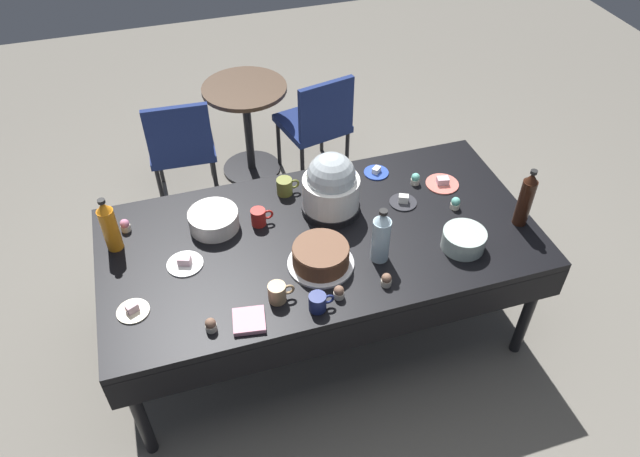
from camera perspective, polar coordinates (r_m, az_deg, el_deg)
ground at (r=3.58m, az=-0.00°, el=-9.43°), size 9.00×9.00×0.00m
potluck_table at (r=3.06m, az=-0.00°, el=-1.53°), size 2.20×1.10×0.75m
frosted_layer_cake at (r=2.84m, az=0.07°, el=-2.66°), size 0.32×0.32×0.11m
slow_cooker at (r=3.07m, az=1.06°, el=4.02°), size 0.31×0.31×0.35m
glass_salad_bowl at (r=3.01m, az=13.54°, el=-1.04°), size 0.21×0.21×0.10m
ceramic_snack_bowl at (r=3.09m, az=-10.11°, el=0.82°), size 0.25×0.25×0.10m
dessert_plate_cobalt at (r=3.43m, az=5.39°, el=5.39°), size 0.14×0.14×0.04m
dessert_plate_cream at (r=2.80m, az=-17.42°, el=-7.45°), size 0.15×0.15×0.05m
dessert_plate_coral at (r=3.40m, az=11.58°, el=4.28°), size 0.18×0.18×0.05m
dessert_plate_charcoal at (r=3.24m, az=7.94°, el=2.60°), size 0.15×0.15×0.05m
dessert_plate_white at (r=2.95m, az=-12.77°, el=-3.17°), size 0.18×0.18×0.05m
cupcake_berry at (r=2.72m, az=1.82°, el=-6.10°), size 0.05×0.05×0.07m
cupcake_rose at (r=3.24m, az=12.79°, el=2.37°), size 0.05×0.05×0.07m
cupcake_cocoa at (r=2.78m, az=6.35°, el=-4.89°), size 0.05×0.05×0.07m
cupcake_mint at (r=2.64m, az=-10.38°, el=-9.03°), size 0.05×0.05×0.07m
cupcake_vanilla at (r=3.36m, az=9.09°, el=4.69°), size 0.05×0.05×0.07m
cupcake_lemon at (r=3.19m, az=-18.10°, el=0.29°), size 0.05×0.05×0.07m
soda_bottle_orange_juice at (r=3.04m, az=-19.46°, el=0.24°), size 0.08×0.08×0.31m
soda_bottle_cola at (r=3.17m, az=19.03°, el=2.67°), size 0.07×0.07×0.34m
soda_bottle_water at (r=2.83m, az=5.85°, el=-0.78°), size 0.09×0.09×0.30m
coffee_mug_tan at (r=2.70m, az=-4.05°, el=-6.12°), size 0.12×0.08×0.09m
coffee_mug_olive at (r=3.25m, az=-3.35°, el=4.04°), size 0.13×0.09×0.09m
coffee_mug_red at (r=3.07m, az=-5.83°, el=1.10°), size 0.12×0.08×0.09m
coffee_mug_navy at (r=2.67m, az=-0.18°, el=-7.04°), size 0.12×0.08×0.08m
paper_napkin_stack at (r=2.66m, az=-6.78°, el=-8.71°), size 0.16×0.16×0.02m
maroon_chair_left at (r=4.21m, az=-13.11°, el=7.89°), size 0.46×0.46×0.85m
maroon_chair_right at (r=4.35m, az=-0.26°, el=10.27°), size 0.53×0.53×0.85m
round_cafe_table at (r=4.44m, az=-7.00°, el=10.79°), size 0.60×0.60×0.72m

